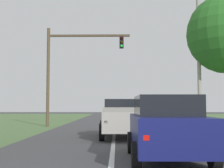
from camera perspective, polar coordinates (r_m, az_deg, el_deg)
name	(u,v)px	position (r m, az deg, el deg)	size (l,w,h in m)	color
ground_plane	(114,138)	(15.75, 0.33, -9.78)	(120.00, 120.00, 0.00)	#424244
red_suv_near	(166,126)	(9.72, 9.68, -7.44)	(2.22, 4.57, 1.91)	navy
pickup_truck_lead	(123,118)	(15.95, 1.93, -6.12)	(2.43, 4.95, 1.92)	#B7B2A8
traffic_light	(69,62)	(24.90, -7.75, 3.93)	(6.47, 0.40, 7.66)	brown
keep_moving_sign	(180,106)	(23.98, 12.19, -3.91)	(0.60, 0.09, 2.44)	gray
utility_pole_right	(199,60)	(24.64, 15.38, 4.25)	(0.28, 0.28, 10.08)	#9E998E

